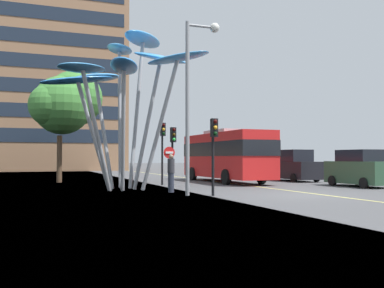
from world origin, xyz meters
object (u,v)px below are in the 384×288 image
(leaf_sculpture, at_px, (124,71))
(no_entry_sign, at_px, (169,161))
(car_parked_far, at_px, (294,167))
(red_bus, at_px, (226,154))
(pedestrian, at_px, (171,173))
(traffic_light_kerb_far, at_px, (173,144))
(street_lamp, at_px, (195,84))
(traffic_light_island_mid, at_px, (163,140))
(traffic_light_kerb_near, at_px, (214,140))
(car_parked_mid, at_px, (360,169))

(leaf_sculpture, bearing_deg, no_entry_sign, -35.00)
(car_parked_far, bearing_deg, no_entry_sign, -153.65)
(red_bus, bearing_deg, pedestrian, -130.57)
(traffic_light_kerb_far, distance_m, street_lamp, 5.07)
(traffic_light_island_mid, bearing_deg, pedestrian, -102.78)
(traffic_light_kerb_near, distance_m, traffic_light_island_mid, 8.28)
(traffic_light_kerb_near, relative_size, street_lamp, 0.43)
(red_bus, bearing_deg, no_entry_sign, -135.08)
(red_bus, distance_m, car_parked_mid, 8.87)
(car_parked_mid, relative_size, street_lamp, 0.55)
(car_parked_far, distance_m, street_lamp, 14.63)
(traffic_light_island_mid, bearing_deg, red_bus, 18.72)
(red_bus, distance_m, traffic_light_kerb_near, 11.24)
(traffic_light_kerb_far, height_order, car_parked_far, traffic_light_kerb_far)
(traffic_light_kerb_far, xyz_separation_m, traffic_light_island_mid, (0.41, 3.26, 0.34))
(car_parked_mid, xyz_separation_m, car_parked_far, (-0.11, 6.66, 0.03))
(pedestrian, bearing_deg, traffic_light_kerb_far, 69.88)
(traffic_light_island_mid, relative_size, pedestrian, 2.07)
(street_lamp, bearing_deg, red_bus, 58.09)
(car_parked_far, relative_size, no_entry_sign, 2.03)
(traffic_light_island_mid, xyz_separation_m, street_lamp, (-0.81, -7.63, 2.21))
(leaf_sculpture, distance_m, traffic_light_kerb_far, 4.70)
(pedestrian, bearing_deg, car_parked_mid, 1.17)
(traffic_light_kerb_far, bearing_deg, pedestrian, -110.12)
(red_bus, distance_m, traffic_light_kerb_far, 7.34)
(traffic_light_island_mid, xyz_separation_m, no_entry_sign, (-0.92, -4.21, -1.24))
(leaf_sculpture, bearing_deg, traffic_light_island_mid, 42.58)
(red_bus, bearing_deg, car_parked_mid, -53.56)
(no_entry_sign, bearing_deg, leaf_sculpture, 145.00)
(traffic_light_kerb_near, distance_m, car_parked_mid, 10.89)
(car_parked_mid, xyz_separation_m, street_lamp, (-11.04, -2.23, 3.95))
(red_bus, height_order, traffic_light_kerb_near, red_bus)
(street_lamp, bearing_deg, no_entry_sign, 91.90)
(car_parked_mid, bearing_deg, red_bus, 126.44)
(leaf_sculpture, height_order, street_lamp, leaf_sculpture)
(car_parked_mid, bearing_deg, leaf_sculpture, 168.69)
(red_bus, height_order, traffic_light_kerb_far, red_bus)
(red_bus, distance_m, street_lamp, 11.38)
(traffic_light_island_mid, bearing_deg, street_lamp, -96.05)
(traffic_light_kerb_near, height_order, street_lamp, street_lamp)
(pedestrian, distance_m, no_entry_sign, 1.58)
(leaf_sculpture, distance_m, pedestrian, 6.32)
(traffic_light_kerb_near, bearing_deg, traffic_light_kerb_far, 92.69)
(leaf_sculpture, xyz_separation_m, traffic_light_kerb_near, (2.82, -5.52, -3.84))
(traffic_light_kerb_far, bearing_deg, traffic_light_kerb_near, -87.31)
(leaf_sculpture, xyz_separation_m, traffic_light_island_mid, (3.00, 2.75, -3.54))
(traffic_light_kerb_near, distance_m, street_lamp, 2.66)
(pedestrian, xyz_separation_m, no_entry_sign, (0.36, 1.43, 0.57))
(car_parked_far, distance_m, pedestrian, 13.33)
(traffic_light_kerb_far, relative_size, pedestrian, 1.80)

